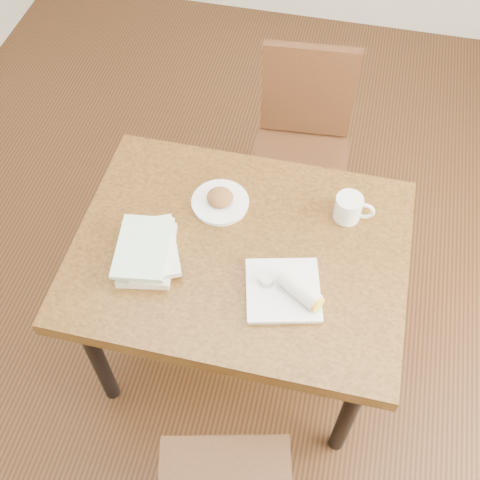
% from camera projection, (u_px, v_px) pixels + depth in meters
% --- Properties ---
extents(ground, '(4.00, 5.00, 0.01)m').
position_uv_depth(ground, '(240.00, 345.00, 2.68)').
color(ground, '#472814').
rests_on(ground, ground).
extents(room_walls, '(4.02, 5.02, 2.80)m').
position_uv_depth(room_walls, '(240.00, 25.00, 1.35)').
color(room_walls, beige).
rests_on(room_walls, ground).
extents(table, '(1.15, 0.87, 0.75)m').
position_uv_depth(table, '(240.00, 262.00, 2.14)').
color(table, brown).
rests_on(table, ground).
extents(chair_far, '(0.45, 0.45, 0.95)m').
position_uv_depth(chair_far, '(303.00, 139.00, 2.66)').
color(chair_far, '#4D2916').
rests_on(chair_far, ground).
extents(plate_scone, '(0.21, 0.21, 0.07)m').
position_uv_depth(plate_scone, '(220.00, 201.00, 2.17)').
color(plate_scone, white).
rests_on(plate_scone, table).
extents(coffee_mug, '(0.14, 0.10, 0.10)m').
position_uv_depth(coffee_mug, '(350.00, 208.00, 2.11)').
color(coffee_mug, white).
rests_on(coffee_mug, table).
extents(plate_burrito, '(0.29, 0.29, 0.08)m').
position_uv_depth(plate_burrito, '(288.00, 290.00, 1.94)').
color(plate_burrito, white).
rests_on(plate_burrito, table).
extents(book_stack, '(0.26, 0.30, 0.07)m').
position_uv_depth(book_stack, '(147.00, 251.00, 2.02)').
color(book_stack, white).
rests_on(book_stack, table).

